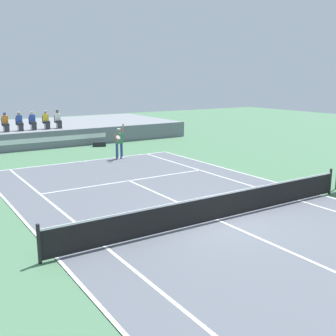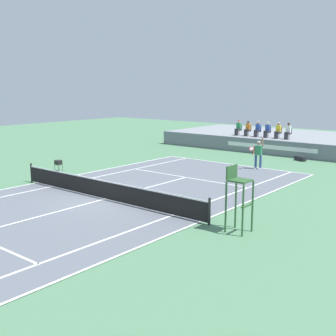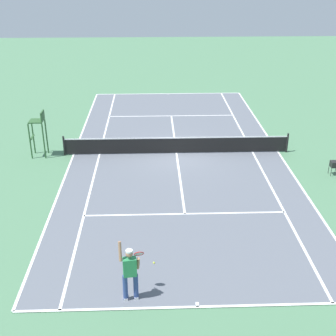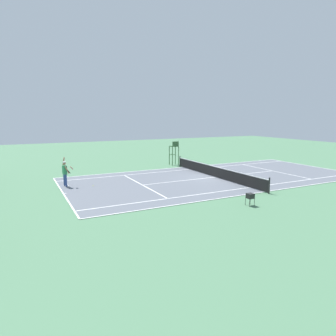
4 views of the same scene
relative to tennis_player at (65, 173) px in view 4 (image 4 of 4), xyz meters
name	(u,v)px [view 4 (image 4 of 4)]	position (x,y,z in m)	size (l,w,h in m)	color
ground_plane	(215,177)	(-2.00, -11.44, -0.99)	(80.00, 80.00, 0.00)	#4C7A56
court	(215,177)	(-2.00, -11.44, -0.98)	(11.08, 23.88, 0.03)	slate
net	(215,171)	(-2.00, -11.44, -0.47)	(11.98, 0.10, 1.07)	black
tennis_player	(65,173)	(0.00, 0.00, 0.00)	(0.75, 0.70, 2.08)	navy
tennis_ball	(93,186)	(-0.71, -1.76, -0.96)	(0.07, 0.07, 0.07)	#D1E533
umpire_chair	(174,150)	(5.16, -11.44, 0.56)	(0.77, 0.77, 2.44)	#2D562D
ball_hopper	(250,196)	(-9.42, -8.54, -0.42)	(0.36, 0.36, 0.70)	black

